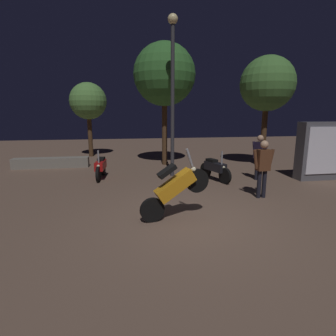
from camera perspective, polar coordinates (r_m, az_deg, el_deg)
ground_plane at (r=6.26m, az=5.53°, el=-11.14°), size 40.00×40.00×0.00m
motorcycle_orange_foreground at (r=6.11m, az=1.49°, el=-4.23°), size 1.65×0.47×1.63m
motorcycle_red_parked_left at (r=10.29m, az=-14.13°, el=0.23°), size 0.38×1.66×1.11m
motorcycle_black_parked_right at (r=9.84m, az=9.95°, el=-0.11°), size 0.66×1.60×1.11m
person_rider_beside at (r=8.05m, az=19.57°, el=0.79°), size 0.67×0.26×1.66m
person_bystander_far at (r=10.15m, az=18.87°, el=2.91°), size 0.37×0.64×1.65m
streetlamp_near at (r=10.28m, az=0.99°, el=18.38°), size 0.36×0.36×5.81m
tree_left_bg at (r=12.88m, az=20.37°, el=16.34°), size 2.34×2.34×4.82m
tree_center_bg at (r=15.60m, az=-16.63°, el=13.38°), size 1.98×1.98×4.03m
tree_right_bg at (r=12.65m, az=-0.76°, el=19.18°), size 2.77×2.77×5.47m
kiosk_billboard at (r=11.21m, az=29.51°, el=3.17°), size 1.60×0.55×2.10m
planter_wall_low at (r=13.06m, az=-23.58°, el=1.04°), size 3.23×0.50×0.45m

